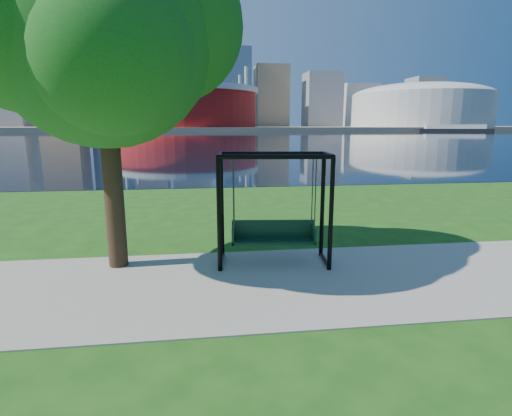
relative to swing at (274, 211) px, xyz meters
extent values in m
plane|color=#1E5114|center=(-0.30, -0.63, -1.22)|extent=(900.00, 900.00, 0.00)
cube|color=#9E937F|center=(-0.30, -1.13, -1.20)|extent=(120.00, 4.00, 0.03)
cube|color=black|center=(-0.30, 101.37, -1.21)|extent=(900.00, 180.00, 0.02)
cube|color=#937F60|center=(-0.30, 305.37, -0.22)|extent=(900.00, 228.00, 2.00)
cylinder|color=maroon|center=(-10.30, 234.37, 11.78)|extent=(80.00, 80.00, 22.00)
cylinder|color=silver|center=(-10.30, 234.37, 21.28)|extent=(83.00, 83.00, 3.00)
cylinder|color=silver|center=(22.61, 253.37, 16.78)|extent=(2.00, 2.00, 32.00)
cylinder|color=silver|center=(-43.21, 253.37, 16.78)|extent=(2.00, 2.00, 32.00)
cylinder|color=silver|center=(-43.21, 215.37, 16.78)|extent=(2.00, 2.00, 32.00)
cylinder|color=silver|center=(22.61, 215.37, 16.78)|extent=(2.00, 2.00, 32.00)
cylinder|color=beige|center=(134.70, 234.37, 10.78)|extent=(84.00, 84.00, 20.00)
ellipsoid|color=beige|center=(134.70, 234.37, 19.78)|extent=(84.00, 84.00, 15.12)
cube|color=gray|center=(-140.30, 309.37, 31.78)|extent=(28.00, 28.00, 62.00)
cube|color=#998466|center=(-100.30, 299.37, 44.78)|extent=(26.00, 26.00, 88.00)
cube|color=slate|center=(-70.30, 324.37, 48.28)|extent=(30.00, 24.00, 95.00)
cube|color=gray|center=(-40.30, 304.37, 36.78)|extent=(24.00, 24.00, 72.00)
cube|color=silver|center=(-10.30, 334.37, 40.78)|extent=(32.00, 28.00, 80.00)
cube|color=slate|center=(24.70, 309.37, 29.78)|extent=(22.00, 22.00, 58.00)
cube|color=#998466|center=(54.70, 324.37, 24.78)|extent=(26.00, 26.00, 48.00)
cube|color=gray|center=(94.70, 314.37, 21.78)|extent=(28.00, 24.00, 42.00)
cube|color=silver|center=(134.70, 339.37, 18.78)|extent=(30.00, 26.00, 36.00)
cube|color=gray|center=(184.70, 319.37, 20.78)|extent=(24.00, 24.00, 40.00)
cube|color=#998466|center=(224.70, 334.37, 16.78)|extent=(26.00, 26.00, 32.00)
cylinder|color=black|center=(-1.23, -0.39, 0.02)|extent=(0.11, 0.11, 2.47)
cylinder|color=black|center=(1.12, -0.63, 0.02)|extent=(0.11, 0.11, 2.47)
cylinder|color=black|center=(-1.13, 0.57, 0.02)|extent=(0.11, 0.11, 2.47)
cylinder|color=black|center=(1.22, 0.33, 0.02)|extent=(0.11, 0.11, 2.47)
cylinder|color=black|center=(-0.05, -0.51, 1.25)|extent=(2.36, 0.34, 0.10)
cylinder|color=black|center=(0.05, 0.45, 1.25)|extent=(2.36, 0.34, 0.10)
cylinder|color=black|center=(-1.18, 0.09, 1.25)|extent=(0.20, 0.97, 0.10)
cylinder|color=black|center=(-1.18, 0.09, -1.13)|extent=(0.18, 0.97, 0.08)
cylinder|color=black|center=(1.17, -0.15, 1.25)|extent=(0.20, 0.97, 0.10)
cylinder|color=black|center=(1.17, -0.15, -1.13)|extent=(0.18, 0.97, 0.08)
cube|color=black|center=(0.00, -0.03, -0.68)|extent=(1.92, 0.67, 0.06)
cube|color=black|center=(0.02, 0.18, -0.44)|extent=(1.87, 0.25, 0.41)
cube|color=black|center=(-0.91, 0.06, -0.53)|extent=(0.10, 0.49, 0.36)
cube|color=black|center=(0.90, -0.12, -0.53)|extent=(0.10, 0.49, 0.36)
cylinder|color=#303035|center=(-0.90, -0.14, 0.42)|extent=(0.03, 0.03, 1.56)
cylinder|color=#303035|center=(0.86, -0.32, 0.42)|extent=(0.03, 0.03, 1.56)
cylinder|color=#303035|center=(-0.86, 0.26, 0.42)|extent=(0.03, 0.03, 1.56)
cylinder|color=#303035|center=(0.90, 0.08, 0.42)|extent=(0.03, 0.03, 1.56)
cylinder|color=black|center=(-3.46, 0.25, 0.84)|extent=(0.41, 0.41, 4.10)
sphere|color=#1C5719|center=(-3.46, 0.25, 3.63)|extent=(4.48, 4.48, 4.48)
sphere|color=#1C5719|center=(-2.25, 0.81, 4.01)|extent=(3.36, 3.36, 3.36)
sphere|color=#1C5719|center=(-4.58, -0.12, 3.82)|extent=(3.54, 3.54, 3.54)
sphere|color=#1C5719|center=(-3.09, -0.77, 3.17)|extent=(2.98, 2.98, 2.98)
sphere|color=#1C5719|center=(-4.02, 1.37, 4.38)|extent=(3.17, 3.17, 3.17)
cube|color=black|center=(121.87, 177.78, -0.52)|extent=(34.64, 19.84, 1.34)
cube|color=silver|center=(121.87, 177.78, 1.15)|extent=(27.75, 15.98, 2.02)
camera|label=1|loc=(-1.52, -8.56, 1.89)|focal=28.00mm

